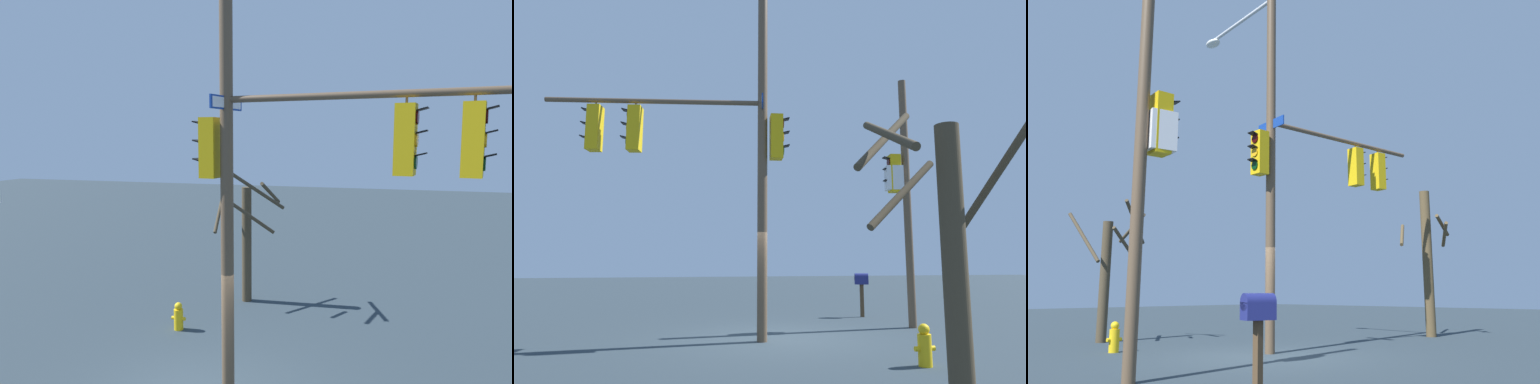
% 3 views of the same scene
% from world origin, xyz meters
% --- Properties ---
extents(main_signal_pole_assembly, '(5.87, 4.09, 9.71)m').
position_xyz_m(main_signal_pole_assembly, '(-1.45, -0.37, 5.23)').
color(main_signal_pole_assembly, brown).
rests_on(main_signal_pole_assembly, ground).
extents(fire_hydrant, '(0.38, 0.24, 0.73)m').
position_xyz_m(fire_hydrant, '(1.94, -3.25, 0.34)').
color(fire_hydrant, yellow).
rests_on(fire_hydrant, ground).
extents(bare_tree_behind_pole, '(2.15, 1.95, 4.06)m').
position_xyz_m(bare_tree_behind_pole, '(0.85, -5.83, 2.05)').
color(bare_tree_behind_pole, '#463B29').
rests_on(bare_tree_behind_pole, ground).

